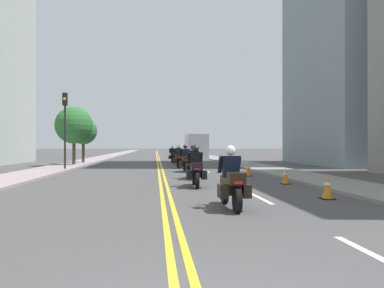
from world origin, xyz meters
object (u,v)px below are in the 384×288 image
(street_tree_1, at_px, (74,125))
(motorcycle_0, at_px, (231,183))
(motorcycle_2, at_px, (193,165))
(traffic_cone_2, at_px, (327,187))
(traffic_light_near, at_px, (65,117))
(motorcycle_4, at_px, (178,158))
(motorcycle_5, at_px, (178,157))
(traffic_cone_1, at_px, (285,176))
(traffic_cone_0, at_px, (249,169))
(parked_truck, at_px, (196,148))
(motorcycle_1, at_px, (196,170))
(street_tree_0, at_px, (83,131))
(motorcycle_6, at_px, (172,156))
(motorcycle_3, at_px, (185,161))

(street_tree_1, bearing_deg, motorcycle_0, -68.35)
(motorcycle_2, xyz_separation_m, traffic_cone_2, (3.26, -7.11, -0.30))
(traffic_light_near, bearing_deg, motorcycle_0, -63.52)
(motorcycle_4, relative_size, motorcycle_5, 1.05)
(traffic_cone_1, height_order, street_tree_1, street_tree_1)
(traffic_cone_0, bearing_deg, traffic_cone_2, -88.35)
(motorcycle_4, bearing_deg, motorcycle_2, -88.91)
(parked_truck, bearing_deg, motorcycle_4, -100.32)
(motorcycle_0, height_order, motorcycle_1, motorcycle_1)
(motorcycle_1, xyz_separation_m, street_tree_0, (-7.75, 19.20, 2.20))
(motorcycle_6, relative_size, parked_truck, 0.32)
(motorcycle_0, distance_m, traffic_cone_2, 3.46)
(street_tree_1, relative_size, parked_truck, 0.70)
(motorcycle_2, xyz_separation_m, motorcycle_5, (0.10, 13.27, 0.00))
(motorcycle_2, distance_m, traffic_cone_1, 4.49)
(traffic_cone_1, bearing_deg, parked_truck, 91.57)
(traffic_cone_1, relative_size, street_tree_1, 0.15)
(motorcycle_4, xyz_separation_m, motorcycle_6, (-0.05, 8.30, -0.02))
(traffic_light_near, bearing_deg, motorcycle_1, -54.75)
(motorcycle_0, relative_size, motorcycle_2, 0.93)
(motorcycle_2, distance_m, traffic_cone_2, 7.83)
(motorcycle_3, height_order, motorcycle_4, motorcycle_4)
(motorcycle_4, xyz_separation_m, traffic_light_near, (-7.30, -2.08, 2.70))
(street_tree_1, height_order, parked_truck, street_tree_1)
(motorcycle_1, distance_m, traffic_cone_0, 5.88)
(traffic_cone_0, bearing_deg, parked_truck, 90.63)
(motorcycle_3, relative_size, motorcycle_6, 1.00)
(motorcycle_3, height_order, street_tree_1, street_tree_1)
(motorcycle_6, xyz_separation_m, traffic_cone_0, (3.24, -15.72, -0.30))
(traffic_cone_0, distance_m, street_tree_1, 15.55)
(motorcycle_2, height_order, traffic_cone_1, motorcycle_2)
(motorcycle_3, distance_m, traffic_cone_2, 12.28)
(motorcycle_6, distance_m, street_tree_1, 9.66)
(motorcycle_3, distance_m, street_tree_1, 11.09)
(motorcycle_0, relative_size, traffic_cone_1, 3.15)
(motorcycle_0, height_order, street_tree_1, street_tree_1)
(motorcycle_4, distance_m, traffic_cone_1, 12.15)
(motorcycle_3, bearing_deg, street_tree_1, 137.96)
(motorcycle_6, height_order, street_tree_1, street_tree_1)
(motorcycle_1, height_order, motorcycle_5, motorcycle_5)
(motorcycle_5, bearing_deg, motorcycle_2, -89.67)
(motorcycle_5, xyz_separation_m, motorcycle_6, (-0.32, 3.83, -0.00))
(motorcycle_4, relative_size, traffic_cone_0, 3.10)
(motorcycle_2, relative_size, street_tree_0, 0.55)
(traffic_light_near, xyz_separation_m, street_tree_1, (-0.54, 5.25, -0.24))
(motorcycle_3, bearing_deg, motorcycle_0, -89.48)
(motorcycle_3, height_order, motorcycle_5, motorcycle_5)
(street_tree_0, bearing_deg, traffic_cone_2, -63.72)
(street_tree_0, bearing_deg, motorcycle_2, -62.98)
(motorcycle_5, bearing_deg, traffic_cone_0, -75.46)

